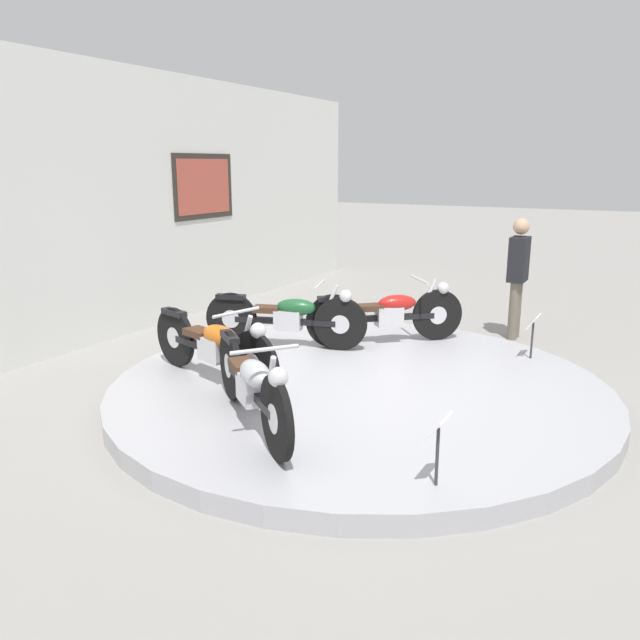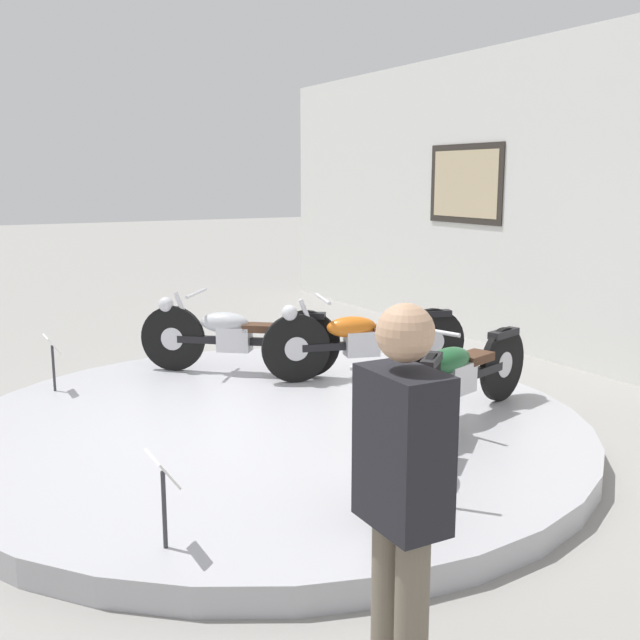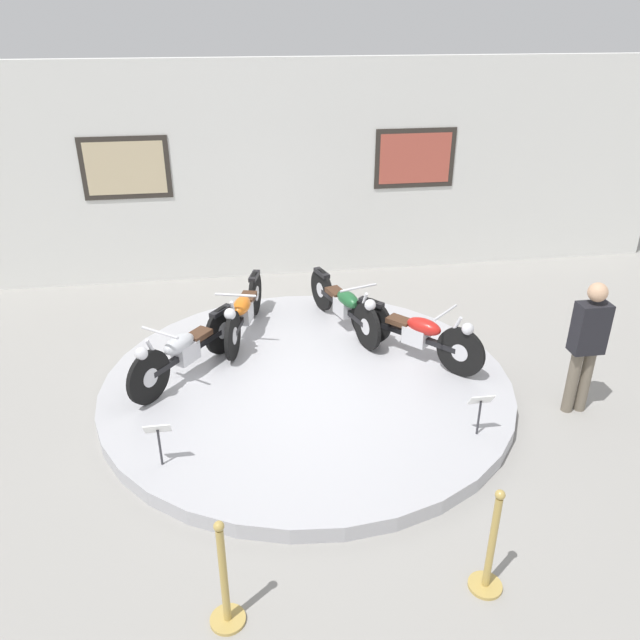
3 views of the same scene
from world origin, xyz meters
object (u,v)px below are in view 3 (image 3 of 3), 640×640
info_placard_front_left (158,434)px  visitor_standing (587,341)px  motorcycle_orange (244,310)px  motorcycle_red (417,332)px  info_placard_front_centre (480,405)px  motorcycle_silver (185,349)px  stanchion_post_right_of_entry (490,556)px  motorcycle_green (344,304)px  stanchion_post_left_of_entry (225,590)px

info_placard_front_left → visitor_standing: 4.76m
motorcycle_orange → motorcycle_red: motorcycle_orange is taller
info_placard_front_centre → motorcycle_red: bearing=96.7°
visitor_standing → info_placard_front_left: bearing=-174.0°
motorcycle_silver → info_placard_front_left: (-0.20, -1.67, -0.02)m
motorcycle_orange → motorcycle_silver: bearing=-127.3°
motorcycle_silver → info_placard_front_centre: size_ratio=3.11×
stanchion_post_right_of_entry → visitor_standing: bearing=48.3°
motorcycle_green → motorcycle_red: motorcycle_red is taller
motorcycle_orange → motorcycle_red: 2.38m
visitor_standing → stanchion_post_right_of_entry: visitor_standing is taller
motorcycle_orange → visitor_standing: bearing=-29.9°
info_placard_front_left → stanchion_post_left_of_entry: stanchion_post_left_of_entry is taller
info_placard_front_left → info_placard_front_centre: (3.31, 0.00, 0.00)m
visitor_standing → motorcycle_red: bearing=143.8°
motorcycle_orange → info_placard_front_centre: (2.36, -2.66, -0.02)m
motorcycle_silver → info_placard_front_centre: motorcycle_silver is taller
motorcycle_red → stanchion_post_right_of_entry: stanchion_post_right_of_entry is taller
motorcycle_green → visitor_standing: size_ratio=1.17×
stanchion_post_left_of_entry → stanchion_post_right_of_entry: same height
motorcycle_orange → info_placard_front_left: (-0.95, -2.66, -0.02)m
info_placard_front_left → visitor_standing: visitor_standing is taller
stanchion_post_right_of_entry → motorcycle_silver: bearing=126.1°
info_placard_front_left → stanchion_post_left_of_entry: (0.60, -1.77, -0.19)m
motorcycle_green → motorcycle_orange: bearing=180.0°
motorcycle_green → info_placard_front_centre: bearing=-70.3°
motorcycle_green → motorcycle_red: bearing=-52.7°
visitor_standing → motorcycle_silver: bearing=165.4°
motorcycle_silver → motorcycle_orange: (0.75, 0.99, -0.00)m
info_placard_front_left → stanchion_post_right_of_entry: (2.70, -1.77, -0.19)m
motorcycle_green → info_placard_front_left: (-2.36, -2.66, -0.02)m
motorcycle_orange → info_placard_front_centre: motorcycle_orange is taller
motorcycle_silver → stanchion_post_right_of_entry: bearing=-53.9°
info_placard_front_centre → stanchion_post_right_of_entry: 1.88m
visitor_standing → motorcycle_green: bearing=137.5°
motorcycle_silver → visitor_standing: visitor_standing is taller
motorcycle_red → info_placard_front_centre: bearing=-83.3°
motorcycle_orange → stanchion_post_left_of_entry: size_ratio=1.89×
info_placard_front_left → info_placard_front_centre: 3.31m
motorcycle_orange → info_placard_front_left: motorcycle_orange is taller
info_placard_front_left → info_placard_front_centre: size_ratio=1.00×
motorcycle_orange → motorcycle_green: 1.41m
motorcycle_red → stanchion_post_right_of_entry: bearing=-96.8°
motorcycle_silver → motorcycle_green: bearing=24.6°
motorcycle_silver → info_placard_front_left: bearing=-96.8°
motorcycle_orange → info_placard_front_left: 2.82m
motorcycle_silver → stanchion_post_left_of_entry: (0.41, -3.44, -0.22)m
stanchion_post_left_of_entry → stanchion_post_right_of_entry: (2.10, 0.00, 0.00)m
stanchion_post_left_of_entry → motorcycle_silver: bearing=96.7°
info_placard_front_left → motorcycle_orange: bearing=70.3°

